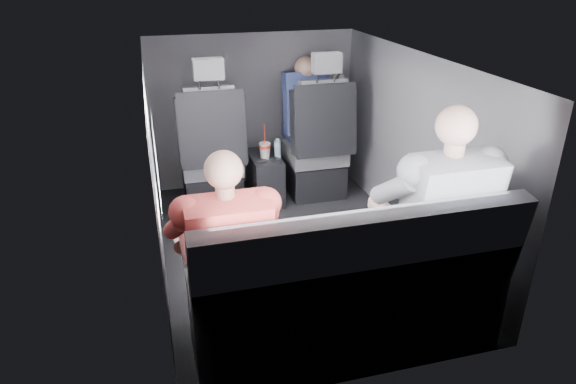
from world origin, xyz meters
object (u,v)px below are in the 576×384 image
object	(u,v)px
front_seat_right	(317,153)
laptop_white	(212,236)
passenger_front_right	(305,106)
soda_cup	(265,150)
water_bottle	(278,149)
center_console	(265,178)
passenger_rear_right	(432,220)
front_seat_left	(212,163)
passenger_rear_left	(226,256)
laptop_black	(423,207)
rear_bench	(348,300)

from	to	relation	value
front_seat_right	laptop_white	bearing A→B (deg)	-123.86
passenger_front_right	front_seat_right	bearing A→B (deg)	-82.67
soda_cup	water_bottle	xyz separation A→B (m)	(0.11, 0.01, -0.00)
front_seat_right	center_console	size ratio (longest dim) A/B	2.64
soda_cup	passenger_rear_right	xyz separation A→B (m)	(0.50, -1.79, 0.18)
front_seat_left	passenger_rear_left	xyz separation A→B (m)	(-0.16, -1.81, 0.21)
water_bottle	front_seat_left	bearing A→B (deg)	178.61
laptop_black	passenger_rear_right	world-z (taller)	passenger_rear_right
rear_bench	passenger_front_right	size ratio (longest dim) A/B	2.18
center_console	laptop_black	bearing A→B (deg)	-71.81
soda_cup	laptop_white	bearing A→B (deg)	-111.53
laptop_black	passenger_front_right	xyz separation A→B (m)	(-0.13, 1.88, 0.11)
laptop_black	passenger_rear_right	distance (m)	0.20
center_console	passenger_rear_left	world-z (taller)	passenger_rear_left
laptop_white	passenger_front_right	bearing A→B (deg)	60.66
center_console	laptop_white	bearing A→B (deg)	-111.14
center_console	laptop_black	world-z (taller)	laptop_black
rear_bench	soda_cup	distance (m)	1.89
center_console	soda_cup	distance (m)	0.28
passenger_rear_left	water_bottle	bearing A→B (deg)	68.48
passenger_rear_right	front_seat_right	bearing A→B (deg)	91.22
rear_bench	front_seat_left	bearing A→B (deg)	103.31
center_console	water_bottle	bearing A→B (deg)	-28.05
passenger_rear_left	front_seat_right	bearing A→B (deg)	59.66
rear_bench	water_bottle	xyz separation A→B (m)	(0.10, 1.89, 0.16)
laptop_white	soda_cup	bearing A→B (deg)	68.47
laptop_white	passenger_rear_right	size ratio (longest dim) A/B	0.30
front_seat_right	soda_cup	distance (m)	0.47
front_seat_left	soda_cup	xyz separation A→B (m)	(0.44, -0.02, 0.07)
soda_cup	passenger_front_right	distance (m)	0.58
center_console	water_bottle	world-z (taller)	water_bottle
rear_bench	passenger_front_right	xyz separation A→B (m)	(0.42, 2.16, 0.43)
laptop_white	passenger_rear_left	bearing A→B (deg)	-76.17
front_seat_left	front_seat_right	world-z (taller)	same
front_seat_left	water_bottle	distance (m)	0.55
center_console	passenger_front_right	size ratio (longest dim) A/B	0.65
front_seat_right	passenger_rear_right	world-z (taller)	passenger_rear_right
center_console	passenger_front_right	xyz separation A→B (m)	(0.42, 0.22, 0.54)
front_seat_right	front_seat_left	bearing A→B (deg)	180.00
passenger_rear_right	front_seat_left	bearing A→B (deg)	117.44
soda_cup	passenger_front_right	world-z (taller)	passenger_front_right
soda_cup	laptop_black	size ratio (longest dim) A/B	0.66
front_seat_right	water_bottle	xyz separation A→B (m)	(-0.35, -0.01, 0.07)
front_seat_left	passenger_rear_left	distance (m)	1.83
water_bottle	passenger_rear_right	xyz separation A→B (m)	(0.39, -1.79, 0.19)
water_bottle	passenger_rear_right	size ratio (longest dim) A/B	0.12
front_seat_right	rear_bench	bearing A→B (deg)	-103.31
laptop_white	passenger_front_right	world-z (taller)	passenger_front_right
soda_cup	front_seat_right	bearing A→B (deg)	2.74
water_bottle	passenger_rear_right	bearing A→B (deg)	-77.78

